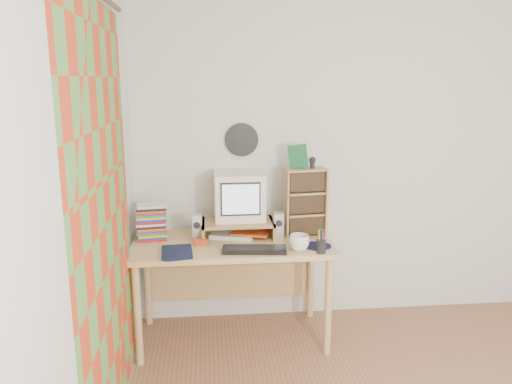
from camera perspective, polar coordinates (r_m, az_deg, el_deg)
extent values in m
plane|color=silver|center=(3.98, 11.85, 3.47)|extent=(3.50, 0.00, 3.50)
plane|color=silver|center=(2.16, -20.39, -4.75)|extent=(0.00, 3.50, 3.50)
plane|color=#BE391A|center=(2.63, -16.81, -3.73)|extent=(0.00, 2.20, 2.20)
cylinder|color=black|center=(3.76, -1.64, 5.98)|extent=(0.25, 0.02, 0.25)
cube|color=tan|center=(3.57, -2.78, -5.95)|extent=(1.40, 0.70, 0.04)
cube|color=tan|center=(4.00, -2.97, -9.26)|extent=(1.33, 0.02, 0.41)
cylinder|color=tan|center=(3.47, -13.37, -13.55)|extent=(0.05, 0.05, 0.71)
cylinder|color=tan|center=(3.53, 8.25, -12.84)|extent=(0.05, 0.05, 0.71)
cylinder|color=tan|center=(3.99, -12.29, -9.89)|extent=(0.05, 0.05, 0.71)
cylinder|color=tan|center=(4.05, 6.27, -9.36)|extent=(0.05, 0.05, 0.71)
cube|color=#AA7F59|center=(3.63, -6.03, -4.32)|extent=(0.02, 0.30, 0.12)
cube|color=#AA7F59|center=(3.66, 1.83, -4.12)|extent=(0.02, 0.30, 0.12)
cube|color=#AA7F59|center=(3.63, -2.09, -3.47)|extent=(0.52, 0.30, 0.02)
cube|color=white|center=(3.63, -1.91, -0.50)|extent=(0.37, 0.37, 0.34)
cube|color=silver|center=(3.58, -6.76, -4.06)|extent=(0.08, 0.08, 0.19)
cube|color=silver|center=(3.59, 2.56, -3.86)|extent=(0.07, 0.07, 0.19)
cube|color=black|center=(3.34, -0.19, -6.60)|extent=(0.44, 0.19, 0.03)
cube|color=#AA7F59|center=(3.66, 5.55, -1.13)|extent=(0.31, 0.19, 0.50)
imported|color=white|center=(3.37, 4.95, -5.79)|extent=(0.16, 0.16, 0.11)
imported|color=black|center=(3.34, -10.74, -6.67)|extent=(0.26, 0.20, 0.05)
cylinder|color=black|center=(3.48, 7.00, -6.13)|extent=(0.22, 0.22, 0.00)
cube|color=#B13B12|center=(3.49, -6.40, -5.70)|extent=(0.09, 0.07, 0.04)
cube|color=#195930|center=(3.59, 4.84, 4.05)|extent=(0.14, 0.06, 0.17)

